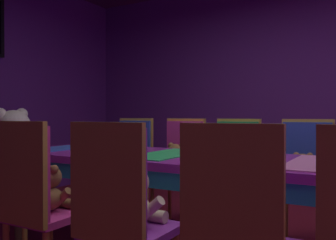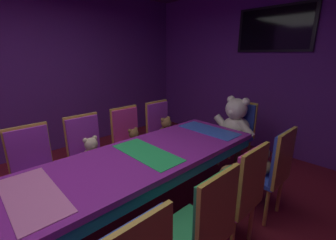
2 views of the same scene
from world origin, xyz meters
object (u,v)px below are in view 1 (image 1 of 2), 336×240
(chair_left_2, at_px, (236,221))
(chair_right_5, at_px, (132,156))
(chair_left_4, at_px, (30,192))
(chair_right_4, at_px, (182,159))
(teddy_right_2, at_px, (303,173))
(king_teddy_bear, at_px, (14,147))
(teddy_left_4, at_px, (51,191))
(chair_right_2, at_px, (306,168))
(chair_left_3, at_px, (117,204))
(throne_chair, at_px, (3,159))
(chair_right_3, at_px, (236,163))
(teddy_right_5, at_px, (123,157))
(teddy_left_3, at_px, (135,200))
(banquet_table, at_px, (235,171))
(teddy_right_4, at_px, (175,162))

(chair_left_2, relative_size, chair_right_5, 1.00)
(chair_left_4, height_order, chair_right_4, same)
(chair_left_2, xyz_separation_m, teddy_right_2, (1.57, 0.02, -0.02))
(chair_right_4, height_order, king_teddy_bear, king_teddy_bear)
(teddy_left_4, relative_size, chair_right_2, 0.29)
(chair_left_3, relative_size, chair_right_5, 1.00)
(throne_chair, relative_size, king_teddy_bear, 1.49)
(chair_right_3, distance_m, teddy_right_5, 1.13)
(teddy_left_3, relative_size, king_teddy_bear, 0.49)
(teddy_right_5, distance_m, king_teddy_bear, 1.02)
(chair_right_5, bearing_deg, teddy_right_2, 84.71)
(throne_chair, bearing_deg, chair_right_4, 30.00)
(chair_left_3, distance_m, chair_right_3, 1.76)
(banquet_table, height_order, chair_left_3, chair_left_3)
(teddy_left_3, height_order, throne_chair, throne_chair)
(teddy_left_4, bearing_deg, chair_right_5, 19.37)
(teddy_left_3, distance_m, king_teddy_bear, 2.01)
(teddy_left_4, xyz_separation_m, chair_right_3, (1.62, -0.55, 0.02))
(chair_left_4, distance_m, chair_right_5, 1.84)
(chair_left_4, distance_m, throne_chair, 1.69)
(chair_left_3, xyz_separation_m, king_teddy_bear, (0.88, 1.87, 0.13))
(teddy_right_4, height_order, king_teddy_bear, king_teddy_bear)
(chair_left_2, bearing_deg, throne_chair, 71.81)
(teddy_right_2, xyz_separation_m, teddy_right_4, (-0.01, 1.12, 0.01))
(chair_right_4, height_order, throne_chair, same)
(chair_left_2, xyz_separation_m, king_teddy_bear, (0.86, 2.45, 0.13))
(chair_right_2, relative_size, chair_right_3, 1.00)
(chair_right_5, height_order, king_teddy_bear, king_teddy_bear)
(teddy_left_3, height_order, chair_right_4, chair_right_4)
(chair_right_3, bearing_deg, teddy_left_3, 1.44)
(teddy_left_3, distance_m, chair_right_3, 1.61)
(teddy_left_3, height_order, chair_left_4, chair_left_4)
(teddy_right_2, distance_m, chair_right_3, 0.62)
(teddy_left_3, bearing_deg, chair_left_3, -180.00)
(chair_left_2, bearing_deg, chair_right_3, 19.55)
(teddy_right_4, xyz_separation_m, chair_right_5, (0.16, 0.60, 0.01))
(chair_left_4, xyz_separation_m, teddy_left_4, (0.14, -0.00, -0.02))
(chair_right_2, bearing_deg, teddy_right_2, 0.00)
(chair_right_3, relative_size, chair_right_4, 1.00)
(teddy_left_4, relative_size, teddy_right_2, 1.01)
(chair_left_3, distance_m, throne_chair, 2.22)
(chair_left_4, distance_m, chair_right_2, 2.08)
(teddy_left_3, distance_m, chair_right_4, 1.68)
(chair_right_2, height_order, teddy_right_4, chair_right_2)
(teddy_left_4, xyz_separation_m, teddy_right_2, (1.45, -1.15, -0.00))
(teddy_left_4, distance_m, chair_right_2, 1.96)
(chair_left_3, relative_size, teddy_right_5, 2.89)
(chair_left_3, xyz_separation_m, teddy_right_5, (1.61, 1.16, -0.00))
(chair_left_3, height_order, chair_right_2, same)
(chair_left_2, distance_m, chair_left_4, 1.17)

